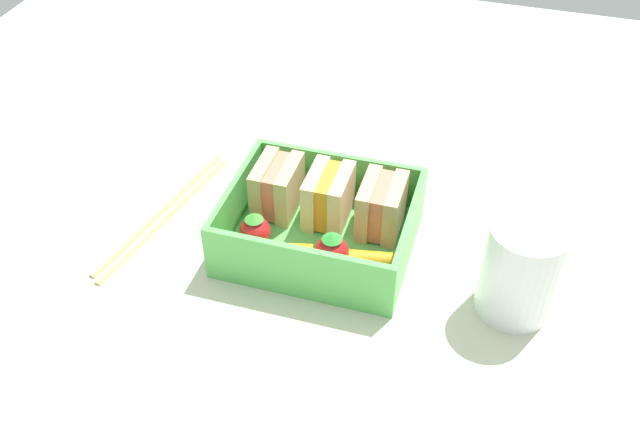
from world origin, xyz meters
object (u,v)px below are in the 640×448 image
object	(u,v)px
sandwich_left	(277,187)
strawberry_far_left	(332,251)
carrot_stick_far_left	(375,260)
sandwich_center	(381,206)
carrot_stick_left	(291,250)
drinking_glass	(521,269)
chopstick_pair	(162,214)
sandwich_center_left	(328,196)
strawberry_left	(255,230)

from	to	relation	value
sandwich_left	strawberry_far_left	bearing A→B (deg)	-40.38
strawberry_far_left	carrot_stick_far_left	size ratio (longest dim) A/B	0.71
sandwich_center	carrot_stick_left	distance (cm)	9.60
sandwich_left	carrot_stick_left	distance (cm)	7.28
sandwich_left	drinking_glass	bearing A→B (deg)	-13.12
chopstick_pair	drinking_glass	world-z (taller)	drinking_glass
sandwich_center_left	sandwich_center	size ratio (longest dim) A/B	1.00
sandwich_center	strawberry_far_left	size ratio (longest dim) A/B	1.53
sandwich_center	strawberry_left	size ratio (longest dim) A/B	1.62
sandwich_center	strawberry_left	bearing A→B (deg)	-152.78
sandwich_center_left	strawberry_left	size ratio (longest dim) A/B	1.62
carrot_stick_left	carrot_stick_far_left	size ratio (longest dim) A/B	0.79
drinking_glass	sandwich_left	bearing A→B (deg)	166.88
sandwich_left	carrot_stick_far_left	distance (cm)	12.58
strawberry_far_left	carrot_stick_left	bearing A→B (deg)	177.29
strawberry_left	chopstick_pair	world-z (taller)	strawberry_left
sandwich_left	strawberry_left	bearing A→B (deg)	-93.28
strawberry_far_left	carrot_stick_far_left	xyz separation A→B (cm)	(3.84, 0.95, -0.92)
strawberry_left	drinking_glass	distance (cm)	24.29
sandwich_left	carrot_stick_left	world-z (taller)	sandwich_left
sandwich_center	strawberry_far_left	xyz separation A→B (cm)	(-3.12, -6.30, -0.94)
carrot_stick_left	strawberry_far_left	world-z (taller)	strawberry_far_left
strawberry_left	chopstick_pair	distance (cm)	11.47
sandwich_left	drinking_glass	size ratio (longest dim) A/B	0.62
chopstick_pair	carrot_stick_left	bearing A→B (deg)	-10.25
carrot_stick_far_left	carrot_stick_left	bearing A→B (deg)	-174.44
strawberry_far_left	sandwich_center_left	bearing A→B (deg)	108.79
chopstick_pair	drinking_glass	size ratio (longest dim) A/B	2.28
carrot_stick_far_left	drinking_glass	distance (cm)	12.94
sandwich_left	sandwich_center_left	distance (cm)	5.26
carrot_stick_far_left	strawberry_left	bearing A→B (deg)	-178.85
sandwich_center	strawberry_left	world-z (taller)	sandwich_center
sandwich_left	carrot_stick_far_left	size ratio (longest dim) A/B	1.08
strawberry_left	strawberry_far_left	size ratio (longest dim) A/B	0.94
sandwich_left	drinking_glass	distance (cm)	24.56
sandwich_center_left	chopstick_pair	size ratio (longest dim) A/B	0.27
sandwich_center	sandwich_left	bearing A→B (deg)	180.00
strawberry_left	sandwich_left	bearing A→B (deg)	86.72
drinking_glass	sandwich_center_left	bearing A→B (deg)	163.36
strawberry_left	drinking_glass	size ratio (longest dim) A/B	0.38
sandwich_left	carrot_stick_left	size ratio (longest dim) A/B	1.38
strawberry_left	carrot_stick_far_left	size ratio (longest dim) A/B	0.67
carrot_stick_left	drinking_glass	bearing A→B (deg)	1.49
strawberry_left	drinking_glass	world-z (taller)	drinking_glass
sandwich_center	carrot_stick_far_left	size ratio (longest dim) A/B	1.08
sandwich_center_left	sandwich_left	bearing A→B (deg)	180.00
carrot_stick_left	chopstick_pair	world-z (taller)	carrot_stick_left
strawberry_left	drinking_glass	bearing A→B (deg)	0.00
sandwich_center	carrot_stick_left	size ratio (longest dim) A/B	1.38
strawberry_far_left	drinking_glass	size ratio (longest dim) A/B	0.41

